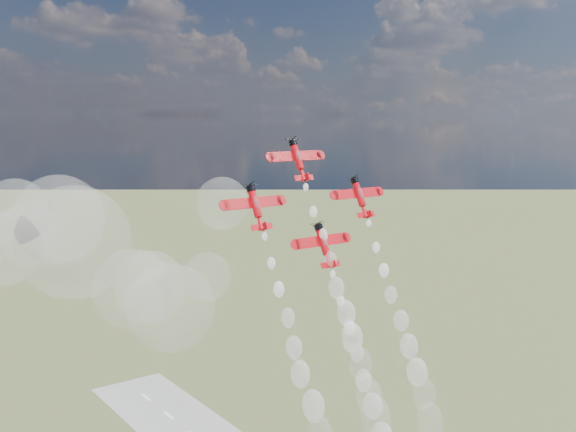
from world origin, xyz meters
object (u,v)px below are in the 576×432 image
Objects in this scene: plane_lead at (298,159)px; plane_right at (360,196)px; plane_slot at (324,244)px; plane_left at (256,206)px.

plane_right is at bearing -17.97° from plane_lead.
plane_lead is 1.00× the size of plane_slot.
plane_left is at bearing 162.03° from plane_slot.
plane_slot is (-14.32, -4.64, -8.88)m from plane_right.
plane_lead is at bearing 17.97° from plane_left.
plane_left is at bearing -162.03° from plane_lead.
plane_left is 1.00× the size of plane_slot.
plane_left reaches higher than plane_slot.
plane_left and plane_right have the same top height.
plane_slot is (0.00, -9.29, -17.76)m from plane_lead.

